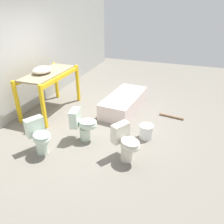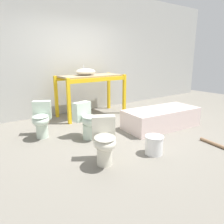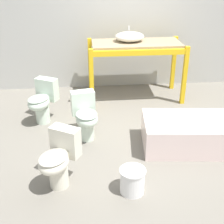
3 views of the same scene
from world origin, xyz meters
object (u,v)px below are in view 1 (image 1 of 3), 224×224
at_px(bathtub_main, 124,101).
at_px(toilet_extra, 83,124).
at_px(toilet_near, 126,143).
at_px(toilet_far, 40,136).
at_px(bucket_white, 146,131).
at_px(sink_basin, 42,70).

bearing_deg(bathtub_main, toilet_extra, 172.36).
bearing_deg(toilet_near, toilet_far, 132.56).
height_order(toilet_extra, bucket_white, toilet_extra).
relative_size(sink_basin, toilet_near, 0.76).
bearing_deg(toilet_far, sink_basin, 58.17).
relative_size(bathtub_main, toilet_near, 2.55).
distance_m(bathtub_main, toilet_near, 2.00).
bearing_deg(toilet_near, bathtub_main, 48.25).
height_order(toilet_far, bucket_white, toilet_far).
height_order(toilet_near, toilet_extra, same).
bearing_deg(bathtub_main, sink_basin, 118.81).
relative_size(toilet_near, toilet_far, 1.00).
height_order(bathtub_main, bucket_white, bathtub_main).
relative_size(toilet_far, bucket_white, 2.26).
xyz_separation_m(bathtub_main, toilet_near, (-1.90, -0.62, 0.12)).
bearing_deg(toilet_near, bucket_white, 16.19).
bearing_deg(bucket_white, toilet_near, 165.94).
height_order(bathtub_main, toilet_extra, toilet_extra).
distance_m(bathtub_main, bucket_white, 1.37).
bearing_deg(toilet_far, bucket_white, -29.42).
relative_size(sink_basin, toilet_far, 0.76).
bearing_deg(sink_basin, toilet_extra, -119.56).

